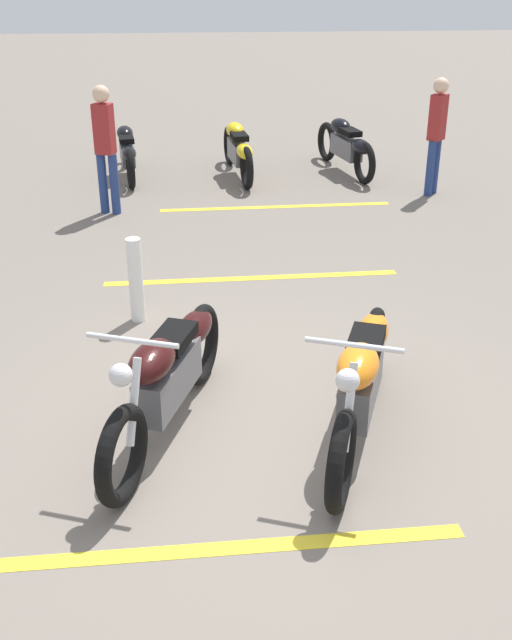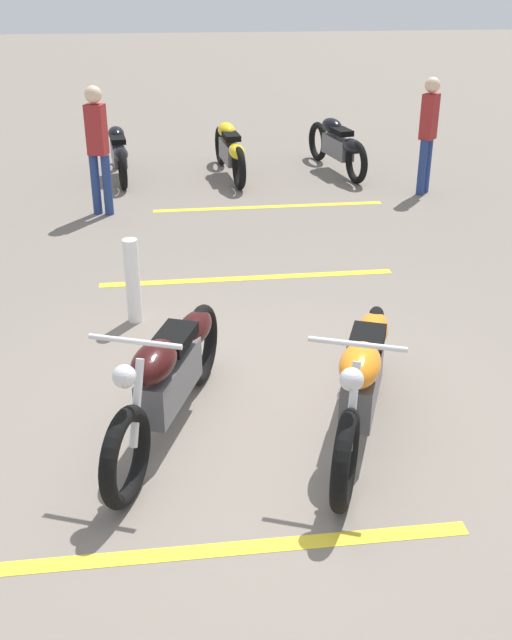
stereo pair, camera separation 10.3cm
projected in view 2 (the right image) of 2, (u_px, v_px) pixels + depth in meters
The scene contains 12 objects.
ground_plane at pixel (263, 431), 5.68m from camera, with size 60.00×60.00×0.00m, color slate.
motorcycle_bright_foreground at pixel (362, 378), 5.47m from camera, with size 2.14×0.90×1.04m.
motorcycle_dark_foreground at pixel (169, 375), 5.50m from camera, with size 2.14×0.89×1.04m.
motorcycle_row_far_left at pixel (338, 145), 12.05m from camera, with size 2.09×0.60×0.80m.
motorcycle_row_left at pixel (230, 150), 11.77m from camera, with size 2.11×0.41×0.79m.
motorcycle_row_center at pixel (119, 152), 11.74m from camera, with size 1.98×0.41×0.75m.
bystander_near_row at pixel (98, 144), 9.90m from camera, with size 0.25×0.28×1.69m.
bystander_secondary at pixel (428, 130), 10.79m from camera, with size 0.29×0.29×1.65m.
bollard_post at pixel (133, 281), 7.18m from camera, with size 0.14×0.14×0.83m, color white.
parking_stripe_near at pixel (208, 551), 4.54m from camera, with size 3.20×0.12×0.01m, color yellow.
parking_stripe_mid at pixel (248, 278), 8.30m from camera, with size 3.20×0.12×0.01m, color yellow.
parking_stripe_far at pixel (269, 207), 10.59m from camera, with size 3.20×0.12×0.01m, color yellow.
Camera 2 is at (-4.71, 0.51, 3.24)m, focal length 42.75 mm.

